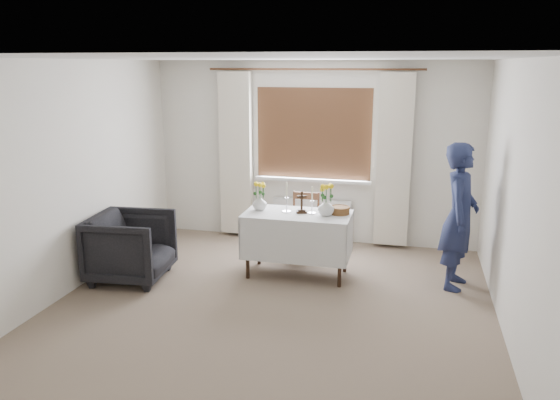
{
  "coord_description": "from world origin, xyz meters",
  "views": [
    {
      "loc": [
        1.34,
        -4.88,
        2.45
      ],
      "look_at": [
        -0.09,
        0.9,
        0.96
      ],
      "focal_mm": 35.0,
      "sensor_mm": 36.0,
      "label": 1
    }
  ],
  "objects_px": {
    "armchair": "(131,247)",
    "person": "(460,216)",
    "flower_vase_left": "(260,203)",
    "flower_vase_right": "(326,207)",
    "altar_table": "(297,244)",
    "wooden_cross": "(302,202)",
    "wooden_chair": "(303,226)"
  },
  "relations": [
    {
      "from": "wooden_cross",
      "to": "armchair",
      "type": "bearing_deg",
      "value": -178.93
    },
    {
      "from": "armchair",
      "to": "flower_vase_right",
      "type": "relative_size",
      "value": 4.43
    },
    {
      "from": "person",
      "to": "wooden_cross",
      "type": "bearing_deg",
      "value": 103.49
    },
    {
      "from": "wooden_cross",
      "to": "flower_vase_left",
      "type": "xyz_separation_m",
      "value": [
        -0.51,
        0.01,
        -0.04
      ]
    },
    {
      "from": "armchair",
      "to": "flower_vase_left",
      "type": "height_order",
      "value": "flower_vase_left"
    },
    {
      "from": "wooden_cross",
      "to": "person",
      "type": "bearing_deg",
      "value": -14.34
    },
    {
      "from": "wooden_chair",
      "to": "wooden_cross",
      "type": "xyz_separation_m",
      "value": [
        0.11,
        -0.64,
        0.48
      ]
    },
    {
      "from": "wooden_chair",
      "to": "person",
      "type": "height_order",
      "value": "person"
    },
    {
      "from": "altar_table",
      "to": "person",
      "type": "bearing_deg",
      "value": 3.23
    },
    {
      "from": "altar_table",
      "to": "flower_vase_right",
      "type": "bearing_deg",
      "value": -1.74
    },
    {
      "from": "flower_vase_left",
      "to": "flower_vase_right",
      "type": "relative_size",
      "value": 0.91
    },
    {
      "from": "altar_table",
      "to": "flower_vase_left",
      "type": "xyz_separation_m",
      "value": [
        -0.47,
        0.04,
        0.47
      ]
    },
    {
      "from": "armchair",
      "to": "flower_vase_right",
      "type": "distance_m",
      "value": 2.3
    },
    {
      "from": "person",
      "to": "flower_vase_right",
      "type": "bearing_deg",
      "value": 105.36
    },
    {
      "from": "person",
      "to": "flower_vase_right",
      "type": "distance_m",
      "value": 1.47
    },
    {
      "from": "flower_vase_right",
      "to": "flower_vase_left",
      "type": "bearing_deg",
      "value": 176.62
    },
    {
      "from": "wooden_chair",
      "to": "armchair",
      "type": "relative_size",
      "value": 0.96
    },
    {
      "from": "altar_table",
      "to": "wooden_chair",
      "type": "xyz_separation_m",
      "value": [
        -0.06,
        0.66,
        0.03
      ]
    },
    {
      "from": "armchair",
      "to": "person",
      "type": "height_order",
      "value": "person"
    },
    {
      "from": "altar_table",
      "to": "flower_vase_left",
      "type": "bearing_deg",
      "value": 175.44
    },
    {
      "from": "wooden_chair",
      "to": "person",
      "type": "distance_m",
      "value": 1.99
    },
    {
      "from": "altar_table",
      "to": "person",
      "type": "distance_m",
      "value": 1.86
    },
    {
      "from": "altar_table",
      "to": "wooden_cross",
      "type": "height_order",
      "value": "wooden_cross"
    },
    {
      "from": "altar_table",
      "to": "armchair",
      "type": "xyz_separation_m",
      "value": [
        -1.84,
        -0.58,
        0.01
      ]
    },
    {
      "from": "armchair",
      "to": "wooden_chair",
      "type": "bearing_deg",
      "value": -59.91
    },
    {
      "from": "flower_vase_left",
      "to": "person",
      "type": "bearing_deg",
      "value": 1.63
    },
    {
      "from": "wooden_chair",
      "to": "flower_vase_left",
      "type": "relative_size",
      "value": 4.65
    },
    {
      "from": "wooden_cross",
      "to": "flower_vase_left",
      "type": "height_order",
      "value": "wooden_cross"
    },
    {
      "from": "wooden_cross",
      "to": "wooden_chair",
      "type": "bearing_deg",
      "value": 82.51
    },
    {
      "from": "wooden_chair",
      "to": "flower_vase_right",
      "type": "bearing_deg",
      "value": -59.05
    },
    {
      "from": "altar_table",
      "to": "wooden_cross",
      "type": "distance_m",
      "value": 0.51
    },
    {
      "from": "altar_table",
      "to": "wooden_cross",
      "type": "relative_size",
      "value": 4.77
    }
  ]
}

